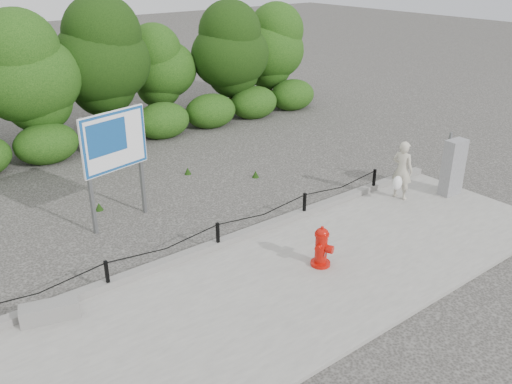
{
  "coord_description": "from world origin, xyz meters",
  "views": [
    {
      "loc": [
        -5.6,
        -8.5,
        5.9
      ],
      "look_at": [
        1.19,
        0.2,
        1.0
      ],
      "focal_mm": 38.0,
      "sensor_mm": 36.0,
      "label": 1
    }
  ],
  "objects": [
    {
      "name": "concrete_block",
      "position": [
        -3.68,
        -0.25,
        0.24
      ],
      "size": [
        1.04,
        0.6,
        0.31
      ],
      "primitive_type": "cube",
      "rotation": [
        0.0,
        0.0,
        -0.28
      ],
      "color": "gray",
      "rests_on": "sidewalk"
    },
    {
      "name": "ground",
      "position": [
        0.0,
        0.0,
        0.0
      ],
      "size": [
        90.0,
        90.0,
        0.0
      ],
      "primitive_type": "plane",
      "color": "#2D2B28",
      "rests_on": "ground"
    },
    {
      "name": "sidewalk",
      "position": [
        0.0,
        -2.0,
        0.04
      ],
      "size": [
        14.0,
        4.0,
        0.08
      ],
      "primitive_type": "cube",
      "color": "gray",
      "rests_on": "ground"
    },
    {
      "name": "advertising_sign",
      "position": [
        -1.04,
        2.5,
        1.92
      ],
      "size": [
        1.68,
        0.47,
        2.73
      ],
      "rotation": [
        0.0,
        0.0,
        0.21
      ],
      "color": "slate",
      "rests_on": "ground"
    },
    {
      "name": "treeline",
      "position": [
        0.15,
        8.97,
        2.56
      ],
      "size": [
        20.13,
        3.75,
        4.85
      ],
      "color": "black",
      "rests_on": "ground"
    },
    {
      "name": "curb",
      "position": [
        0.0,
        0.05,
        0.15
      ],
      "size": [
        14.0,
        0.22,
        0.14
      ],
      "primitive_type": "cube",
      "color": "slate",
      "rests_on": "sidewalk"
    },
    {
      "name": "pedestrian",
      "position": [
        5.15,
        -0.73,
        0.83
      ],
      "size": [
        0.72,
        0.61,
        1.53
      ],
      "rotation": [
        0.0,
        0.0,
        1.75
      ],
      "color": "#B9B29F",
      "rests_on": "sidewalk"
    },
    {
      "name": "fire_hydrant",
      "position": [
        1.25,
        -1.85,
        0.49
      ],
      "size": [
        0.54,
        0.54,
        0.87
      ],
      "rotation": [
        0.0,
        0.0,
        0.44
      ],
      "color": "#B50E06",
      "rests_on": "sidewalk"
    },
    {
      "name": "chain_barrier",
      "position": [
        0.0,
        0.0,
        0.46
      ],
      "size": [
        10.06,
        0.06,
        0.6
      ],
      "color": "black",
      "rests_on": "sidewalk"
    },
    {
      "name": "utility_cabinet",
      "position": [
        6.4,
        -1.37,
        0.82
      ],
      "size": [
        0.59,
        0.42,
        1.64
      ],
      "rotation": [
        0.0,
        0.0,
        -0.08
      ],
      "color": "#9A9A9C",
      "rests_on": "sidewalk"
    }
  ]
}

